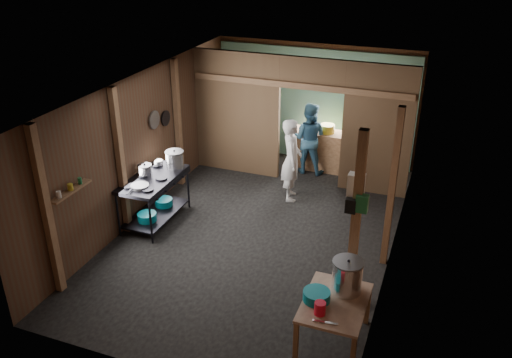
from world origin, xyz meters
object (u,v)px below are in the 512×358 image
at_px(yellow_tub, 327,129).
at_px(cook, 291,160).
at_px(prep_table, 334,321).
at_px(pink_bucket, 320,308).
at_px(gas_range, 155,200).
at_px(stock_pot, 347,277).
at_px(stove_pot_large, 175,160).

height_order(yellow_tub, cook, cook).
xyz_separation_m(yellow_tub, cook, (-0.30, -1.57, -0.13)).
xyz_separation_m(prep_table, pink_bucket, (-0.12, -0.30, 0.40)).
xyz_separation_m(gas_range, yellow_tub, (2.31, 3.30, 0.50)).
bearing_deg(stock_pot, pink_bucket, -110.09).
height_order(prep_table, pink_bucket, pink_bucket).
distance_m(pink_bucket, cook, 4.22).
height_order(prep_table, stove_pot_large, stove_pot_large).
bearing_deg(stock_pot, stove_pot_large, 149.32).
bearing_deg(yellow_tub, pink_bucket, -76.91).
bearing_deg(stove_pot_large, prep_table, -34.24).
bearing_deg(gas_range, cook, 40.64).
xyz_separation_m(gas_range, stove_pot_large, (0.17, 0.52, 0.59)).
height_order(gas_range, pink_bucket, gas_range).
bearing_deg(cook, gas_range, 112.23).
xyz_separation_m(prep_table, yellow_tub, (-1.40, 5.19, 0.62)).
height_order(prep_table, yellow_tub, yellow_tub).
relative_size(stove_pot_large, pink_bucket, 2.03).
height_order(stove_pot_large, cook, cook).
distance_m(yellow_tub, cook, 1.61).
height_order(stove_pot_large, stock_pot, stove_pot_large).
bearing_deg(stove_pot_large, gas_range, -108.24).
relative_size(gas_range, yellow_tub, 4.63).
bearing_deg(pink_bucket, stove_pot_large, 141.64).
relative_size(prep_table, cook, 0.66).
relative_size(prep_table, stock_pot, 2.28).
distance_m(prep_table, cook, 4.03).
bearing_deg(gas_range, prep_table, -27.03).
height_order(stove_pot_large, pink_bucket, stove_pot_large).
bearing_deg(prep_table, stock_pot, 72.85).
distance_m(stock_pot, yellow_tub, 5.15).
bearing_deg(stove_pot_large, stock_pot, -30.68).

